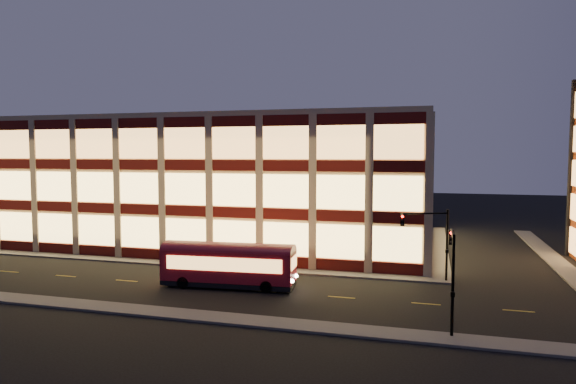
% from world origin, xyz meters
% --- Properties ---
extents(ground, '(200.00, 200.00, 0.00)m').
position_xyz_m(ground, '(0.00, 0.00, 0.00)').
color(ground, black).
rests_on(ground, ground).
extents(sidewalk_office_south, '(54.00, 2.00, 0.15)m').
position_xyz_m(sidewalk_office_south, '(-3.00, 1.00, 0.07)').
color(sidewalk_office_south, '#514F4C').
rests_on(sidewalk_office_south, ground).
extents(sidewalk_office_east, '(2.00, 30.00, 0.15)m').
position_xyz_m(sidewalk_office_east, '(23.00, 17.00, 0.07)').
color(sidewalk_office_east, '#514F4C').
rests_on(sidewalk_office_east, ground).
extents(sidewalk_tower_west, '(2.00, 30.00, 0.15)m').
position_xyz_m(sidewalk_tower_west, '(34.00, 17.00, 0.07)').
color(sidewalk_tower_west, '#514F4C').
rests_on(sidewalk_tower_west, ground).
extents(sidewalk_near, '(100.00, 2.00, 0.15)m').
position_xyz_m(sidewalk_near, '(0.00, -13.00, 0.07)').
color(sidewalk_near, '#514F4C').
rests_on(sidewalk_near, ground).
extents(office_building, '(50.45, 30.45, 14.50)m').
position_xyz_m(office_building, '(-2.91, 16.91, 7.25)').
color(office_building, tan).
rests_on(office_building, ground).
extents(traffic_signal_far, '(3.79, 1.87, 6.00)m').
position_xyz_m(traffic_signal_far, '(22.21, 0.24, 4.11)').
color(traffic_signal_far, black).
rests_on(traffic_signal_far, ground).
extents(traffic_signal_near, '(0.32, 4.45, 6.00)m').
position_xyz_m(traffic_signal_near, '(23.50, -11.03, 4.13)').
color(traffic_signal_near, black).
rests_on(traffic_signal_near, ground).
extents(trolley_bus, '(10.64, 3.45, 3.55)m').
position_xyz_m(trolley_bus, '(6.89, -5.47, 1.97)').
color(trolley_bus, maroon).
rests_on(trolley_bus, ground).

